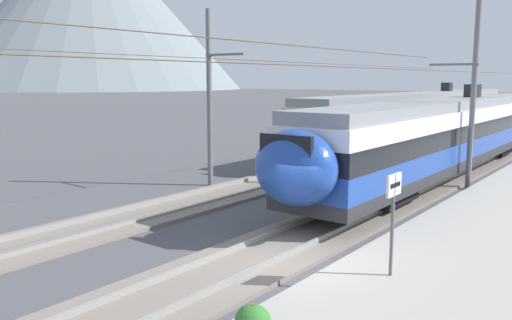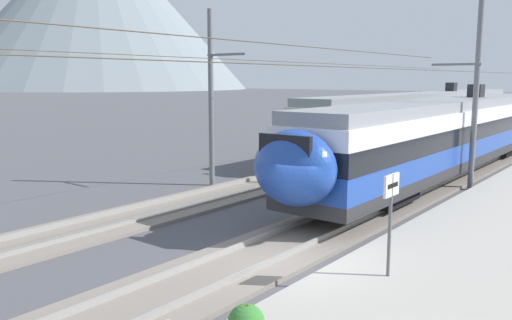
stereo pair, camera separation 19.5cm
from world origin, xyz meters
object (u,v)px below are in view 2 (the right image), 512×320
(train_near_platform, at_px, (446,133))
(catenary_mast_mid, at_px, (473,93))
(catenary_mast_far_side, at_px, (213,95))
(platform_sign, at_px, (391,202))
(train_far_track, at_px, (425,114))

(train_near_platform, relative_size, catenary_mast_mid, 0.58)
(catenary_mast_far_side, bearing_deg, platform_sign, -119.39)
(train_far_track, xyz_separation_m, platform_sign, (-27.75, -9.61, -0.13))
(train_near_platform, relative_size, platform_sign, 11.71)
(catenary_mast_far_side, xyz_separation_m, platform_sign, (-6.38, -11.33, -2.01))
(train_near_platform, height_order, train_far_track, same)
(train_near_platform, distance_m, catenary_mast_mid, 3.31)
(platform_sign, bearing_deg, train_far_track, 19.10)
(platform_sign, bearing_deg, train_near_platform, 14.05)
(train_far_track, relative_size, platform_sign, 14.86)
(train_far_track, relative_size, catenary_mast_far_side, 0.74)
(train_far_track, xyz_separation_m, catenary_mast_mid, (-15.02, -7.62, 2.02))
(train_near_platform, distance_m, catenary_mast_far_side, 11.47)
(train_near_platform, bearing_deg, train_far_track, 24.45)
(train_near_platform, relative_size, train_far_track, 0.79)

